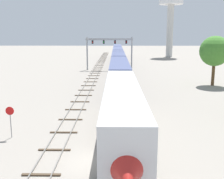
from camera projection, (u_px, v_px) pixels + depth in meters
ground_plane at (96, 162)px, 20.18m from camera, size 400.00×400.00×0.00m
track_main at (118, 66)px, 78.94m from camera, size 2.60×200.00×0.16m
track_near at (93, 77)px, 59.42m from camera, size 2.60×160.00×0.16m
passenger_train at (118, 61)px, 67.13m from camera, size 3.04×109.46×4.80m
signal_gantry at (109, 46)px, 70.53m from camera, size 12.10×0.49×8.45m
water_tower at (171, 3)px, 108.20m from camera, size 9.62×9.62×27.11m
stop_sign at (10, 118)px, 24.60m from camera, size 0.76×0.08×2.88m
trackside_tree_left at (215, 51)px, 48.93m from camera, size 5.35×5.35×8.88m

